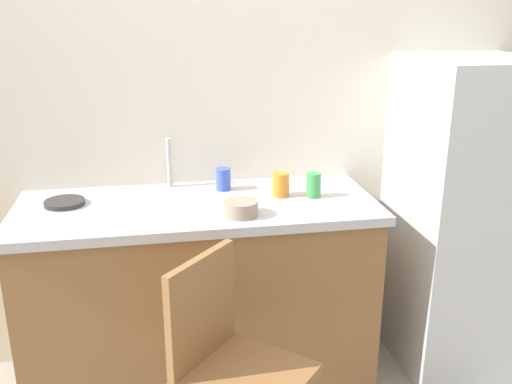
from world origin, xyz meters
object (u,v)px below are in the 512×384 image
at_px(refrigerator, 461,217).
at_px(cup_blue, 223,179).
at_px(chair, 231,366).
at_px(cup_orange, 281,184).
at_px(terracotta_bowl, 241,208).
at_px(cup_green, 314,185).
at_px(hotplate, 65,203).

distance_m(refrigerator, cup_blue, 1.14).
height_order(chair, cup_orange, cup_orange).
bearing_deg(refrigerator, chair, -152.55).
relative_size(terracotta_bowl, cup_orange, 1.29).
bearing_deg(cup_blue, cup_green, -24.32).
xyz_separation_m(terracotta_bowl, cup_blue, (-0.03, 0.34, 0.02)).
height_order(refrigerator, chair, refrigerator).
bearing_deg(cup_orange, cup_blue, 150.87).
relative_size(hotplate, cup_orange, 1.59).
bearing_deg(chair, hotplate, 83.58).
bearing_deg(cup_orange, refrigerator, -2.17).
xyz_separation_m(refrigerator, cup_green, (-0.73, -0.00, 0.20)).
relative_size(chair, cup_blue, 8.80).
distance_m(cup_orange, cup_green, 0.14).
relative_size(cup_orange, cup_green, 0.98).
xyz_separation_m(chair, cup_blue, (0.08, 0.79, 0.45)).
distance_m(terracotta_bowl, cup_blue, 0.35).
xyz_separation_m(chair, terracotta_bowl, (0.11, 0.44, 0.43)).
height_order(chair, cup_green, cup_green).
height_order(terracotta_bowl, cup_orange, cup_orange).
relative_size(refrigerator, cup_orange, 13.88).
xyz_separation_m(refrigerator, cup_blue, (-1.11, 0.17, 0.20)).
distance_m(terracotta_bowl, hotplate, 0.77).
distance_m(chair, cup_green, 0.89).
bearing_deg(terracotta_bowl, refrigerator, 9.24).
bearing_deg(chair, terracotta_bowl, 28.73).
bearing_deg(cup_green, chair, -126.73).
xyz_separation_m(hotplate, cup_blue, (0.69, 0.09, 0.04)).
height_order(refrigerator, terracotta_bowl, refrigerator).
height_order(chair, hotplate, hotplate).
xyz_separation_m(refrigerator, chair, (-1.19, -0.62, -0.24)).
height_order(refrigerator, cup_orange, refrigerator).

